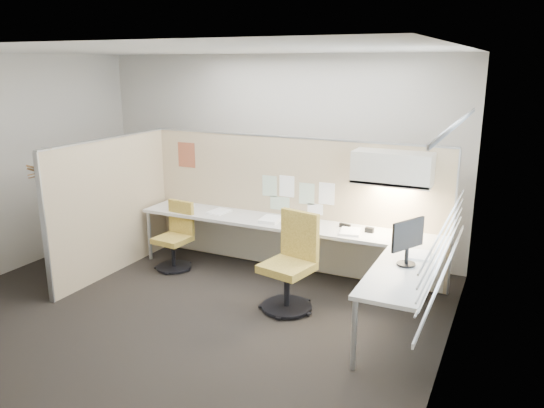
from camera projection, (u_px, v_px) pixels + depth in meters
The scene contains 27 objects.
floor at pixel (190, 306), 6.03m from camera, with size 5.50×4.50×0.01m, color black.
ceiling at pixel (179, 50), 5.30m from camera, with size 5.50×4.50×0.01m, color white.
wall_back at pixel (274, 154), 7.63m from camera, with size 5.50×0.02×2.80m, color beige.
wall_front at pixel (1, 252), 3.70m from camera, with size 5.50×0.02×2.80m, color beige.
wall_left at pixel (7, 165), 6.81m from camera, with size 0.02×4.50×2.80m, color beige.
wall_right at pixel (453, 217), 4.53m from camera, with size 0.02×4.50×2.80m, color beige.
window_pane at pixel (452, 200), 4.50m from camera, with size 0.01×2.80×1.30m, color #9FADB9.
partition_back at pixel (291, 204), 6.97m from camera, with size 4.10×0.06×1.75m, color tan.
partition_left at pixel (112, 207), 6.86m from camera, with size 0.06×2.20×1.75m, color tan.
desk at pixel (304, 238), 6.47m from camera, with size 4.00×2.07×0.73m.
overhead_bin at pixel (393, 168), 6.06m from camera, with size 0.90×0.36×0.38m, color beige.
task_light_strip at pixel (392, 186), 6.12m from camera, with size 0.60×0.06×0.02m, color #FFEABF.
pinned_papers at pixel (296, 194), 6.87m from camera, with size 1.01×0.00×0.47m.
poster at pixel (187, 155), 7.46m from camera, with size 0.28×0.00×0.35m, color #E14E1C.
chair_left at pixel (176, 238), 7.06m from camera, with size 0.47×0.48×0.89m.
chair_right at pixel (291, 265), 5.88m from camera, with size 0.60×0.62×1.08m.
monitor at pixel (408, 239), 5.20m from camera, with size 0.23×0.41×0.47m.
phone at pixel (404, 237), 5.97m from camera, with size 0.24×0.23×0.12m.
stapler at pixel (345, 226), 6.46m from camera, with size 0.14×0.04×0.05m, color black.
tape_dispenser at pixel (369, 230), 6.28m from camera, with size 0.10×0.06×0.06m, color black.
coat_hook at pixel (45, 180), 5.93m from camera, with size 0.18×0.48×1.43m.
paper_stack_0 at pixel (181, 207), 7.31m from camera, with size 0.23×0.30×0.04m, color white.
paper_stack_1 at pixel (219, 212), 7.13m from camera, with size 0.23×0.30×0.02m, color white.
paper_stack_2 at pixel (270, 220), 6.71m from camera, with size 0.23×0.30×0.04m, color white.
paper_stack_3 at pixel (299, 223), 6.63m from camera, with size 0.23×0.30×0.01m, color white.
paper_stack_4 at pixel (350, 232), 6.27m from camera, with size 0.23×0.30×0.03m, color white.
paper_stack_5 at pixel (419, 255), 5.52m from camera, with size 0.23×0.30×0.02m, color white.
Camera 1 is at (3.21, -4.59, 2.68)m, focal length 35.00 mm.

